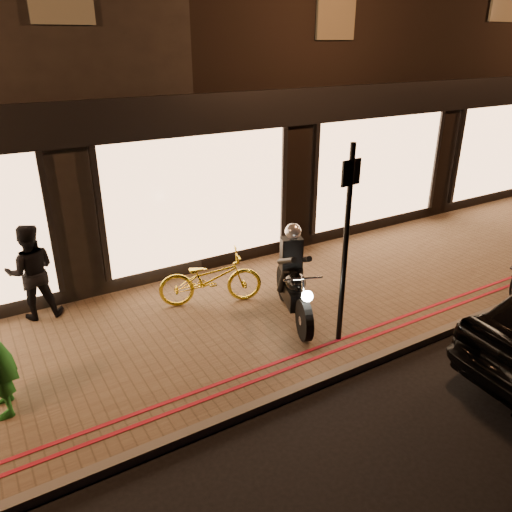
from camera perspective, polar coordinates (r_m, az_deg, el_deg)
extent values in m
plane|color=black|center=(7.12, 8.12, -14.40)|extent=(90.00, 90.00, 0.00)
cube|color=brown|center=(8.44, -0.36, -7.04)|extent=(50.00, 4.00, 0.12)
cube|color=#59544C|center=(7.11, 7.89, -13.81)|extent=(50.00, 0.14, 0.12)
cube|color=maroon|center=(7.33, 5.95, -11.85)|extent=(50.00, 0.06, 0.01)
cube|color=maroon|center=(7.46, 5.02, -11.10)|extent=(50.00, 0.06, 0.01)
cube|color=black|center=(16.44, 5.70, 22.98)|extent=(12.00, 10.00, 8.50)
cube|color=black|center=(9.09, -6.92, 15.73)|extent=(48.00, 0.12, 0.70)
cube|color=#FFBA7F|center=(9.41, -6.44, 6.40)|extent=(3.60, 0.06, 2.38)
cube|color=#FFBA7F|center=(11.92, 13.84, 9.49)|extent=(3.60, 0.06, 2.38)
cube|color=#FFBA7F|center=(15.36, 26.25, 10.81)|extent=(3.60, 0.06, 2.38)
cube|color=#3F331E|center=(10.62, 9.22, 26.71)|extent=(0.90, 0.06, 1.30)
cylinder|color=black|center=(7.66, 5.55, -7.32)|extent=(0.33, 0.64, 0.64)
cylinder|color=black|center=(8.76, 3.22, -3.07)|extent=(0.33, 0.64, 0.64)
cylinder|color=silver|center=(7.66, 5.55, -7.32)|extent=(0.18, 0.18, 0.14)
cylinder|color=silver|center=(8.76, 3.22, -3.07)|extent=(0.18, 0.18, 0.14)
cube|color=black|center=(8.20, 4.23, -4.40)|extent=(0.48, 0.75, 0.30)
ellipsoid|color=black|center=(7.96, 4.53, -2.91)|extent=(0.48, 0.58, 0.29)
cube|color=black|center=(8.33, 3.77, -1.63)|extent=(0.40, 0.59, 0.09)
cylinder|color=silver|center=(7.49, 5.42, -2.59)|extent=(0.57, 0.24, 0.03)
cylinder|color=silver|center=(7.55, 5.53, -5.17)|extent=(0.16, 0.32, 0.71)
sphere|color=white|center=(7.36, 5.88, -4.59)|extent=(0.22, 0.22, 0.17)
cylinder|color=silver|center=(8.67, 4.22, -3.67)|extent=(0.25, 0.54, 0.07)
cube|color=black|center=(8.07, 4.06, 0.24)|extent=(0.39, 0.32, 0.55)
sphere|color=silver|center=(7.87, 4.25, 2.82)|extent=(0.33, 0.33, 0.26)
cylinder|color=black|center=(7.74, 3.51, -0.56)|extent=(0.21, 0.61, 0.34)
cylinder|color=black|center=(7.82, 5.78, -0.38)|extent=(0.36, 0.57, 0.34)
cylinder|color=black|center=(8.19, 3.09, -2.84)|extent=(0.13, 0.27, 0.46)
cylinder|color=black|center=(8.26, 4.98, -2.67)|extent=(0.26, 0.28, 0.46)
cylinder|color=black|center=(7.20, 10.17, 0.83)|extent=(0.09, 0.09, 3.00)
cube|color=black|center=(6.86, 10.82, 9.35)|extent=(0.35, 0.08, 0.35)
imported|color=gold|center=(8.61, -5.23, -2.56)|extent=(1.88, 1.18, 0.93)
imported|color=black|center=(8.79, -24.29, -1.67)|extent=(0.86, 0.72, 1.60)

